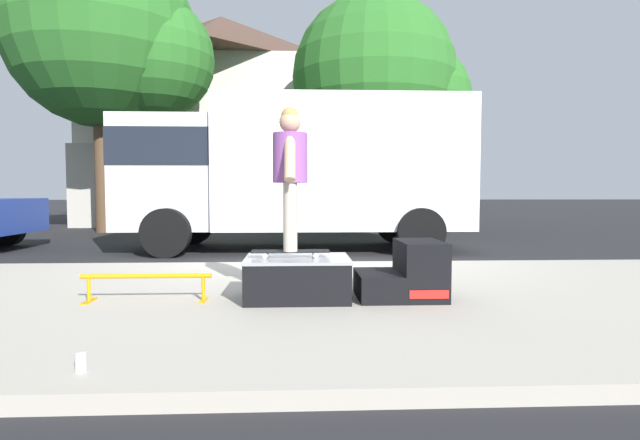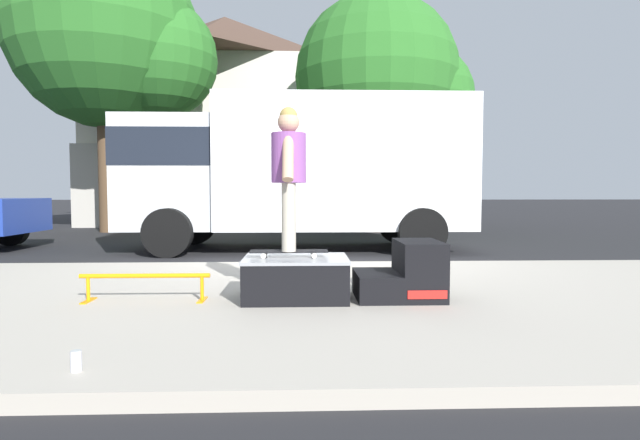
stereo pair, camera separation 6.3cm
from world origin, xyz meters
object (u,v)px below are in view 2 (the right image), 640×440
object	(u,v)px
skater_kid	(289,167)
skateboard	(289,252)
skate_box	(296,277)
street_tree_main	(386,83)
street_tree_neighbour	(116,41)
grind_rail	(145,281)
kicker_ramp	(406,274)
box_truck	(296,167)
soda_can	(76,361)

from	to	relation	value
skater_kid	skateboard	bearing A→B (deg)	87.32
skateboard	skater_kid	world-z (taller)	skater_kid
skate_box	street_tree_main	world-z (taller)	street_tree_main
skateboard	skater_kid	distance (m)	0.85
street_tree_neighbour	grind_rail	bearing A→B (deg)	-69.09
kicker_ramp	grind_rail	size ratio (longest dim) A/B	0.68
skater_kid	street_tree_neighbour	world-z (taller)	street_tree_neighbour
box_truck	street_tree_neighbour	world-z (taller)	street_tree_neighbour
box_truck	skater_kid	bearing A→B (deg)	-90.00
skate_box	skateboard	world-z (taller)	skateboard
kicker_ramp	street_tree_main	world-z (taller)	street_tree_main
soda_can	kicker_ramp	bearing A→B (deg)	39.79
skate_box	box_truck	size ratio (longest dim) A/B	0.15
kicker_ramp	grind_rail	bearing A→B (deg)	-178.72
skater_kid	skate_box	bearing A→B (deg)	-10.46
grind_rail	soda_can	distance (m)	1.96
skater_kid	street_tree_main	bearing A→B (deg)	75.15
street_tree_main	street_tree_neighbour	bearing A→B (deg)	178.72
skate_box	street_tree_neighbour	xyz separation A→B (m)	(-5.37, 10.13, 5.29)
grind_rail	box_truck	xyz separation A→B (m)	(1.41, 5.43, 1.38)
skate_box	kicker_ramp	bearing A→B (deg)	-0.02
box_truck	street_tree_neighbour	xyz separation A→B (m)	(-5.31, 4.76, 3.93)
skateboard	skater_kid	size ratio (longest dim) A/B	0.55
skateboard	kicker_ramp	bearing A→B (deg)	-0.63
kicker_ramp	box_truck	size ratio (longest dim) A/B	0.12
grind_rail	street_tree_neighbour	distance (m)	12.13
grind_rail	skateboard	distance (m)	1.44
skate_box	kicker_ramp	distance (m)	1.11
skateboard	street_tree_neighbour	distance (m)	12.48
skater_kid	street_tree_neighbour	size ratio (longest dim) A/B	0.17
skate_box	street_tree_main	size ratio (longest dim) A/B	0.15
grind_rail	soda_can	world-z (taller)	grind_rail
kicker_ramp	skater_kid	bearing A→B (deg)	179.37
skateboard	street_tree_main	bearing A→B (deg)	75.15
box_truck	skateboard	bearing A→B (deg)	-90.00
kicker_ramp	skater_kid	world-z (taller)	skater_kid
kicker_ramp	soda_can	xyz separation A→B (m)	(-2.41, -2.00, -0.18)
skate_box	kicker_ramp	size ratio (longest dim) A/B	1.22
skateboard	box_truck	xyz separation A→B (m)	(0.00, 5.35, 1.11)
skateboard	box_truck	world-z (taller)	box_truck
street_tree_neighbour	box_truck	bearing A→B (deg)	-41.90
skate_box	grind_rail	xyz separation A→B (m)	(-1.48, -0.06, -0.02)
skate_box	grind_rail	world-z (taller)	skate_box
kicker_ramp	skateboard	xyz separation A→B (m)	(-1.18, 0.01, 0.24)
soda_can	street_tree_neighbour	world-z (taller)	street_tree_neighbour
skate_box	skater_kid	bearing A→B (deg)	169.54
skate_box	soda_can	bearing A→B (deg)	-122.81
skateboard	skater_kid	xyz separation A→B (m)	(-0.00, -0.00, 0.85)
soda_can	street_tree_neighbour	bearing A→B (deg)	108.60
skater_kid	soda_can	xyz separation A→B (m)	(-1.22, -2.02, -1.26)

